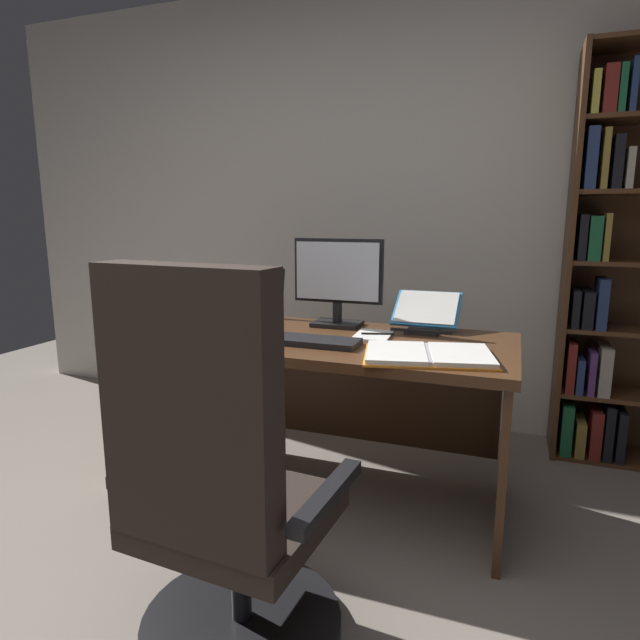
{
  "coord_description": "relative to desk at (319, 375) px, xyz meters",
  "views": [
    {
      "loc": [
        0.85,
        -0.79,
        1.23
      ],
      "look_at": [
        0.1,
        1.24,
        0.81
      ],
      "focal_mm": 29.89,
      "sensor_mm": 36.0,
      "label": 1
    }
  ],
  "objects": [
    {
      "name": "wall_back",
      "position": [
        -0.05,
        1.02,
        0.75
      ],
      "size": [
        5.07,
        0.12,
        2.57
      ],
      "primitive_type": "cube",
      "color": "beige",
      "rests_on": "ground"
    },
    {
      "name": "desk",
      "position": [
        0.0,
        0.0,
        0.0
      ],
      "size": [
        1.68,
        0.74,
        0.73
      ],
      "color": "#4C2D19",
      "rests_on": "ground"
    },
    {
      "name": "office_chair",
      "position": [
        0.09,
        -1.02,
        -0.06
      ],
      "size": [
        0.64,
        0.6,
        1.13
      ],
      "rotation": [
        0.0,
        0.0,
        -0.07
      ],
      "color": "black",
      "rests_on": "ground"
    },
    {
      "name": "monitor",
      "position": [
        0.03,
        0.17,
        0.4
      ],
      "size": [
        0.43,
        0.16,
        0.41
      ],
      "color": "black",
      "rests_on": "desk"
    },
    {
      "name": "laptop",
      "position": [
        -0.46,
        0.17,
        0.25
      ],
      "size": [
        0.34,
        0.29,
        0.25
      ],
      "color": "black",
      "rests_on": "desk"
    },
    {
      "name": "keyboard",
      "position": [
        0.03,
        -0.22,
        0.21
      ],
      "size": [
        0.42,
        0.15,
        0.02
      ],
      "primitive_type": "cube",
      "color": "black",
      "rests_on": "desk"
    },
    {
      "name": "computer_mouse",
      "position": [
        -0.27,
        -0.22,
        0.22
      ],
      "size": [
        0.06,
        0.1,
        0.04
      ],
      "primitive_type": "ellipsoid",
      "color": "black",
      "rests_on": "desk"
    },
    {
      "name": "reading_stand_with_book",
      "position": [
        0.43,
        0.23,
        0.28
      ],
      "size": [
        0.29,
        0.27,
        0.16
      ],
      "color": "black",
      "rests_on": "desk"
    },
    {
      "name": "open_binder",
      "position": [
        0.52,
        -0.27,
        0.21
      ],
      "size": [
        0.52,
        0.41,
        0.02
      ],
      "rotation": [
        0.0,
        0.0,
        0.22
      ],
      "color": "orange",
      "rests_on": "desk"
    },
    {
      "name": "notepad",
      "position": [
        0.25,
        0.0,
        0.2
      ],
      "size": [
        0.16,
        0.22,
        0.01
      ],
      "primitive_type": "cube",
      "rotation": [
        0.0,
        0.0,
        0.05
      ],
      "color": "silver",
      "rests_on": "desk"
    },
    {
      "name": "pen",
      "position": [
        0.27,
        0.0,
        0.21
      ],
      "size": [
        0.14,
        0.05,
        0.01
      ],
      "primitive_type": "cylinder",
      "rotation": [
        0.0,
        1.57,
        0.28
      ],
      "color": "black",
      "rests_on": "notepad"
    },
    {
      "name": "coffee_mug",
      "position": [
        -0.68,
        0.02,
        0.25
      ],
      "size": [
        0.08,
        0.08,
        0.1
      ],
      "primitive_type": "cylinder",
      "color": "#334C7A",
      "rests_on": "desk"
    }
  ]
}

